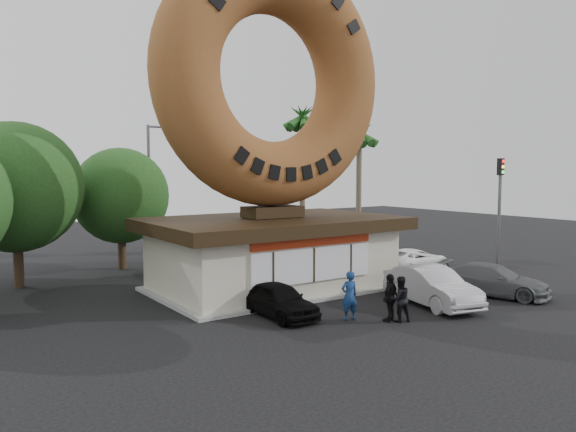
% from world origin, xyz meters
% --- Properties ---
extents(ground, '(90.00, 90.00, 0.00)m').
position_xyz_m(ground, '(0.00, 0.00, 0.00)').
color(ground, black).
rests_on(ground, ground).
extents(donut_shop, '(11.20, 7.20, 3.80)m').
position_xyz_m(donut_shop, '(0.00, 5.98, 1.77)').
color(donut_shop, beige).
rests_on(donut_shop, ground).
extents(giant_donut, '(11.37, 2.90, 11.37)m').
position_xyz_m(giant_donut, '(0.00, 6.00, 9.48)').
color(giant_donut, brown).
rests_on(giant_donut, donut_shop).
extents(tree_west, '(6.00, 6.00, 7.65)m').
position_xyz_m(tree_west, '(-9.50, 13.00, 4.64)').
color(tree_west, '#473321').
rests_on(tree_west, ground).
extents(tree_mid, '(5.20, 5.20, 6.63)m').
position_xyz_m(tree_mid, '(-4.00, 15.00, 4.02)').
color(tree_mid, '#473321').
rests_on(tree_mid, ground).
extents(palm_near, '(2.60, 2.60, 9.75)m').
position_xyz_m(palm_near, '(7.50, 14.00, 8.41)').
color(palm_near, '#726651').
rests_on(palm_near, ground).
extents(palm_far, '(2.60, 2.60, 8.75)m').
position_xyz_m(palm_far, '(11.00, 12.50, 7.48)').
color(palm_far, '#726651').
rests_on(palm_far, ground).
extents(street_lamp, '(2.11, 0.20, 8.00)m').
position_xyz_m(street_lamp, '(-1.86, 16.00, 4.48)').
color(street_lamp, '#59595E').
rests_on(street_lamp, ground).
extents(traffic_signal, '(0.30, 0.38, 6.07)m').
position_xyz_m(traffic_signal, '(14.00, 3.99, 3.87)').
color(traffic_signal, '#59595E').
rests_on(traffic_signal, ground).
extents(person_left, '(0.72, 0.55, 1.79)m').
position_xyz_m(person_left, '(-0.61, -0.02, 0.90)').
color(person_left, navy).
rests_on(person_left, ground).
extents(person_center, '(0.97, 0.86, 1.65)m').
position_xyz_m(person_center, '(0.74, -1.22, 0.83)').
color(person_center, black).
rests_on(person_center, ground).
extents(person_right, '(1.10, 0.75, 1.74)m').
position_xyz_m(person_right, '(0.49, -0.99, 0.87)').
color(person_right, black).
rests_on(person_right, ground).
extents(car_black, '(1.55, 3.76, 1.28)m').
position_xyz_m(car_black, '(-2.45, 1.79, 0.64)').
color(car_black, black).
rests_on(car_black, ground).
extents(car_silver, '(2.57, 4.92, 1.54)m').
position_xyz_m(car_silver, '(3.57, -0.22, 0.77)').
color(car_silver, '#A6A5AA').
rests_on(car_silver, ground).
extents(car_grey, '(3.41, 5.04, 1.36)m').
position_xyz_m(car_grey, '(7.12, -0.57, 0.68)').
color(car_grey, '#5B5F60').
rests_on(car_grey, ground).
extents(car_white, '(4.39, 2.20, 1.19)m').
position_xyz_m(car_white, '(8.76, 5.55, 0.60)').
color(car_white, white).
rests_on(car_white, ground).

